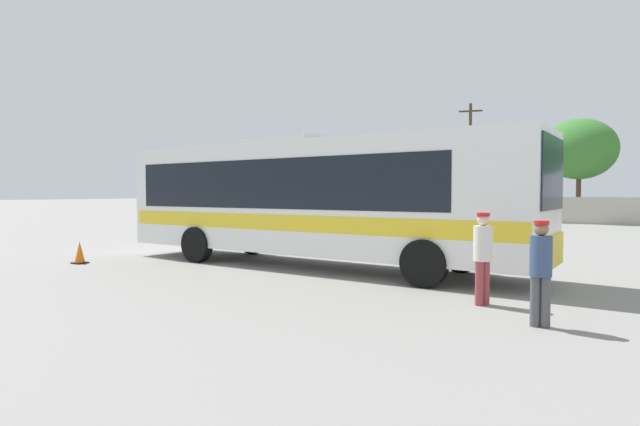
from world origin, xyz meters
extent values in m
plane|color=gray|center=(0.00, 10.00, 0.00)|extent=(300.00, 300.00, 0.00)
cube|color=#B2AD9E|center=(0.00, 25.08, 0.88)|extent=(80.00, 0.30, 1.76)
cube|color=white|center=(-0.80, -0.61, 1.92)|extent=(12.24, 3.11, 2.95)
cube|color=black|center=(-1.41, -0.58, 2.27)|extent=(10.06, 3.04, 1.30)
cube|color=yellow|center=(-0.80, -0.61, 1.27)|extent=(12.00, 3.12, 0.41)
cube|color=#19212D|center=(5.28, -0.89, 2.45)|extent=(0.15, 2.29, 1.53)
cube|color=yellow|center=(5.28, -0.89, 0.80)|extent=(0.18, 2.50, 0.71)
cube|color=#B2B2B2|center=(-1.71, -0.56, 3.51)|extent=(2.26, 1.50, 0.24)
cylinder|color=black|center=(3.02, 0.44, 0.52)|extent=(1.05, 0.35, 1.04)
cylinder|color=black|center=(2.90, -2.00, 0.52)|extent=(1.05, 0.35, 1.04)
cylinder|color=black|center=(-4.08, 0.77, 0.52)|extent=(1.05, 0.35, 1.04)
cylinder|color=black|center=(-4.19, -1.67, 0.52)|extent=(1.05, 0.35, 1.04)
cylinder|color=#99383D|center=(4.45, -3.05, 0.40)|extent=(0.15, 0.15, 0.80)
cylinder|color=#99383D|center=(4.37, -3.18, 0.40)|extent=(0.15, 0.15, 0.80)
cylinder|color=silver|center=(4.41, -3.12, 1.12)|extent=(0.46, 0.46, 0.64)
sphere|color=beige|center=(4.41, -3.12, 1.55)|extent=(0.22, 0.22, 0.22)
cylinder|color=red|center=(4.41, -3.12, 1.65)|extent=(0.23, 0.23, 0.07)
cylinder|color=#4C4C51|center=(5.47, -4.21, 0.39)|extent=(0.15, 0.15, 0.77)
cylinder|color=#4C4C51|center=(5.61, -4.18, 0.39)|extent=(0.15, 0.15, 0.77)
cylinder|color=#33476B|center=(5.54, -4.19, 1.08)|extent=(0.37, 0.37, 0.61)
sphere|color=#8C6647|center=(5.54, -4.19, 1.49)|extent=(0.21, 0.21, 0.21)
cylinder|color=red|center=(5.54, -4.19, 1.58)|extent=(0.22, 0.22, 0.06)
cube|color=maroon|center=(-14.09, 20.46, 0.63)|extent=(4.38, 1.99, 0.62)
cube|color=black|center=(-14.30, 20.45, 1.19)|extent=(2.44, 1.76, 0.50)
cylinder|color=black|center=(-12.79, 21.40, 0.32)|extent=(0.65, 0.25, 0.64)
cylinder|color=black|center=(-12.71, 19.64, 0.32)|extent=(0.65, 0.25, 0.64)
cylinder|color=black|center=(-15.46, 21.28, 0.32)|extent=(0.65, 0.25, 0.64)
cylinder|color=black|center=(-15.38, 19.52, 0.32)|extent=(0.65, 0.25, 0.64)
cube|color=#B7BABF|center=(-8.72, 20.97, 0.62)|extent=(4.12, 1.81, 0.60)
cube|color=black|center=(-8.92, 20.97, 1.17)|extent=(2.27, 1.66, 0.49)
cylinder|color=black|center=(-7.44, 21.85, 0.32)|extent=(0.64, 0.22, 0.64)
cylinder|color=black|center=(-7.44, 20.08, 0.32)|extent=(0.64, 0.22, 0.64)
cylinder|color=black|center=(-9.99, 21.85, 0.32)|extent=(0.64, 0.22, 0.64)
cylinder|color=black|center=(-9.99, 20.09, 0.32)|extent=(0.64, 0.22, 0.64)
cube|color=black|center=(-2.45, 20.59, 0.64)|extent=(4.20, 2.13, 0.64)
cube|color=black|center=(-2.25, 20.57, 1.23)|extent=(2.36, 1.84, 0.53)
cylinder|color=black|center=(-3.78, 19.81, 0.32)|extent=(0.66, 0.27, 0.64)
cylinder|color=black|center=(-3.64, 21.57, 0.32)|extent=(0.66, 0.27, 0.64)
cylinder|color=black|center=(-1.27, 19.61, 0.32)|extent=(0.66, 0.27, 0.64)
cylinder|color=black|center=(-1.13, 21.36, 0.32)|extent=(0.66, 0.27, 0.64)
cylinder|color=#4C3823|center=(-4.36, 28.21, 4.55)|extent=(0.24, 0.24, 9.10)
cube|color=#473321|center=(-4.36, 28.21, 8.50)|extent=(1.78, 0.53, 0.12)
cylinder|color=brown|center=(-16.19, 30.82, 1.28)|extent=(0.32, 0.32, 2.56)
ellipsoid|color=#23561E|center=(-16.19, 30.82, 3.72)|extent=(3.31, 3.31, 2.82)
cylinder|color=brown|center=(-5.90, 28.75, 1.50)|extent=(0.32, 0.32, 3.00)
ellipsoid|color=#2D6628|center=(-5.90, 28.75, 4.99)|extent=(5.70, 5.70, 4.84)
cylinder|color=brown|center=(3.47, 27.09, 1.68)|extent=(0.32, 0.32, 3.35)
ellipsoid|color=#38752D|center=(3.47, 27.09, 5.08)|extent=(4.93, 4.93, 4.19)
cube|color=black|center=(-6.84, -3.67, 0.02)|extent=(0.36, 0.36, 0.04)
cone|color=orange|center=(-6.84, -3.67, 0.34)|extent=(0.28, 0.28, 0.60)
camera|label=1|loc=(6.71, -12.47, 2.03)|focal=28.59mm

